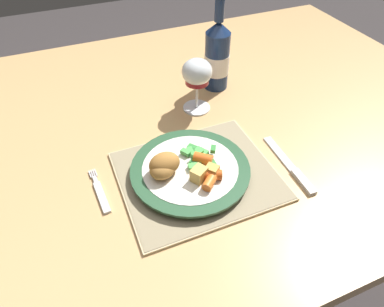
% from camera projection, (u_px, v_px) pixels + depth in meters
% --- Properties ---
extents(ground_plane, '(6.00, 6.00, 0.00)m').
position_uv_depth(ground_plane, '(181.00, 267.00, 1.36)').
color(ground_plane, '#383333').
extents(dining_table, '(1.59, 1.03, 0.74)m').
position_uv_depth(dining_table, '(175.00, 141.00, 0.90)').
color(dining_table, tan).
rests_on(dining_table, ground).
extents(placemat, '(0.31, 0.27, 0.01)m').
position_uv_depth(placemat, '(198.00, 175.00, 0.71)').
color(placemat, '#CCB789').
rests_on(placemat, dining_table).
extents(dinner_plate, '(0.25, 0.25, 0.02)m').
position_uv_depth(dinner_plate, '(190.00, 170.00, 0.70)').
color(dinner_plate, white).
rests_on(dinner_plate, placemat).
extents(breaded_croquettes, '(0.08, 0.07, 0.04)m').
position_uv_depth(breaded_croquettes, '(164.00, 166.00, 0.67)').
color(breaded_croquettes, '#A87033').
rests_on(breaded_croquettes, dinner_plate).
extents(green_beans_pile, '(0.07, 0.09, 0.02)m').
position_uv_depth(green_beans_pile, '(198.00, 156.00, 0.71)').
color(green_beans_pile, '#338438').
rests_on(green_beans_pile, dinner_plate).
extents(glazed_carrots, '(0.06, 0.10, 0.02)m').
position_uv_depth(glazed_carrots, '(208.00, 170.00, 0.68)').
color(glazed_carrots, orange).
rests_on(glazed_carrots, dinner_plate).
extents(fork, '(0.02, 0.12, 0.01)m').
position_uv_depth(fork, '(101.00, 194.00, 0.68)').
color(fork, silver).
rests_on(fork, dining_table).
extents(table_knife, '(0.02, 0.18, 0.01)m').
position_uv_depth(table_knife, '(293.00, 169.00, 0.72)').
color(table_knife, silver).
rests_on(table_knife, dining_table).
extents(wine_glass, '(0.07, 0.07, 0.14)m').
position_uv_depth(wine_glass, '(197.00, 75.00, 0.82)').
color(wine_glass, silver).
rests_on(wine_glass, dining_table).
extents(bottle, '(0.07, 0.07, 0.25)m').
position_uv_depth(bottle, '(217.00, 56.00, 0.90)').
color(bottle, navy).
rests_on(bottle, dining_table).
extents(roast_potatoes, '(0.06, 0.04, 0.03)m').
position_uv_depth(roast_potatoes, '(203.00, 173.00, 0.67)').
color(roast_potatoes, gold).
rests_on(roast_potatoes, dinner_plate).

